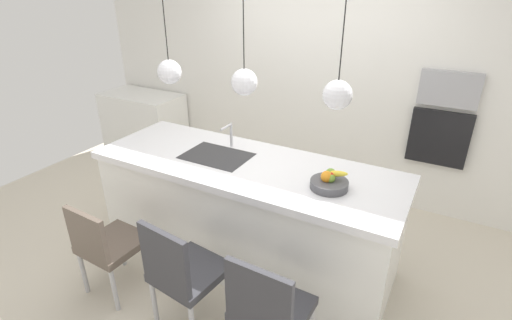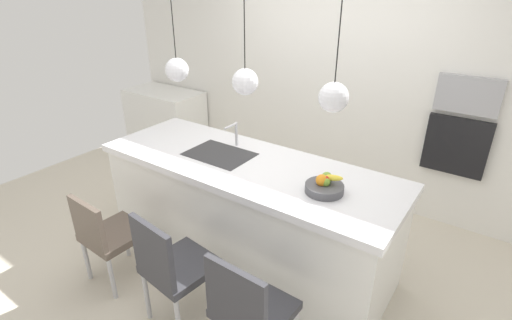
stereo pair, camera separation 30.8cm
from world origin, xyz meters
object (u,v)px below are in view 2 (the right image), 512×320
Objects in this scene: chair_near at (108,234)px; microwave at (468,95)px; fruit_bowl at (325,185)px; chair_middle at (172,265)px; chair_far at (249,309)px; oven at (456,146)px.

microwave is at bearing 50.31° from chair_near.
fruit_bowl is 0.51× the size of microwave.
chair_middle is (-1.30, -2.48, -0.85)m from microwave.
chair_middle reaches higher than chair_far.
chair_middle is at bearing -0.57° from chair_near.
fruit_bowl reaches higher than chair_middle.
oven is at bearing 70.25° from fruit_bowl.
chair_far is at bearing 0.33° from chair_middle.
fruit_bowl is 0.33× the size of chair_near.
oven is 2.59m from chair_far.
chair_near is 0.75m from chair_middle.
fruit_bowl is at bearing -109.75° from microwave.
fruit_bowl is 1.20m from chair_middle.
oven is at bearing 0.00° from microwave.
oven is 0.62× the size of chair_far.
microwave reaches higher than chair_near.
oven is at bearing 75.30° from chair_far.
microwave is 2.93m from chair_middle.
microwave is 0.50m from oven.
fruit_bowl reaches higher than chair_near.
chair_near is 0.91× the size of chair_far.
fruit_bowl is 0.97m from chair_far.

